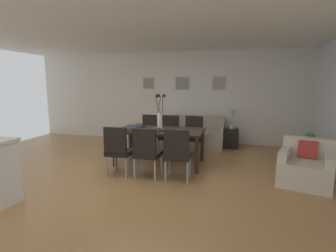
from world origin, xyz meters
name	(u,v)px	position (x,y,z in m)	size (l,w,h in m)	color
ground_plane	(138,177)	(0.00, 0.00, 0.00)	(9.00, 9.00, 0.00)	#A87A47
back_wall_panel	(178,97)	(0.00, 3.25, 1.30)	(9.00, 0.10, 2.60)	silver
ceiling_panel	(144,30)	(0.00, 0.40, 2.64)	(9.00, 7.20, 0.08)	white
dining_table	(160,133)	(0.15, 0.88, 0.66)	(1.80, 0.94, 0.74)	#33261E
dining_chair_near_left	(118,149)	(-0.38, 0.01, 0.51)	(0.45, 0.45, 0.92)	black
dining_chair_near_right	(149,132)	(-0.38, 1.76, 0.51)	(0.46, 0.46, 0.92)	black
dining_chair_far_left	(147,150)	(0.16, 0.02, 0.51)	(0.45, 0.45, 0.92)	black
dining_chair_far_right	(170,133)	(0.14, 1.75, 0.51)	(0.46, 0.46, 0.92)	black
dining_chair_mid_left	(178,152)	(0.72, 0.03, 0.51)	(0.47, 0.47, 0.92)	black
dining_chair_mid_right	(193,134)	(0.71, 1.78, 0.51)	(0.46, 0.46, 0.92)	black
centerpiece_vase	(160,116)	(0.15, 0.88, 1.02)	(0.21, 0.23, 0.73)	white
placemat_near_left	(132,130)	(-0.39, 0.67, 0.74)	(0.32, 0.32, 0.01)	black
bowl_near_left	(132,128)	(-0.39, 0.67, 0.78)	(0.17, 0.17, 0.07)	#475166
placemat_near_right	(139,127)	(-0.39, 1.10, 0.74)	(0.32, 0.32, 0.01)	black
bowl_near_right	(139,125)	(-0.39, 1.10, 0.78)	(0.17, 0.17, 0.07)	#475166
placemat_far_left	(157,131)	(0.15, 0.67, 0.74)	(0.32, 0.32, 0.01)	black
bowl_far_left	(157,129)	(0.15, 0.67, 0.78)	(0.17, 0.17, 0.07)	#475166
sofa	(190,135)	(0.47, 2.70, 0.28)	(1.84, 0.84, 0.80)	#A89E8E
side_table	(231,138)	(1.59, 2.71, 0.26)	(0.36, 0.36, 0.52)	black
table_lamp	(232,114)	(1.59, 2.71, 0.89)	(0.22, 0.22, 0.51)	beige
armchair	(306,167)	(2.85, 0.44, 0.29)	(1.00, 1.00, 0.75)	beige
framed_picture_left	(148,83)	(-0.88, 3.18, 1.70)	(0.35, 0.03, 0.34)	#B2ADA3
framed_picture_center	(182,83)	(0.15, 3.18, 1.70)	(0.41, 0.03, 0.37)	#B2ADA3
framed_picture_right	(219,83)	(1.19, 3.18, 1.70)	(0.35, 0.03, 0.38)	#B2ADA3
potted_plant	(307,146)	(3.16, 1.69, 0.37)	(0.36, 0.36, 0.67)	brown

